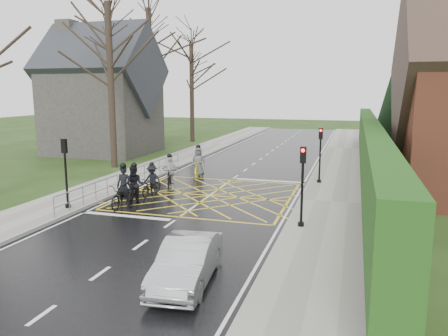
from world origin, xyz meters
The scene contains 22 objects.
ground centered at (0.00, 0.00, 0.00)m, with size 120.00×120.00×0.00m, color black.
road centered at (0.00, 0.00, 0.01)m, with size 9.00×80.00×0.01m, color black.
sidewalk_right centered at (6.00, 0.00, 0.07)m, with size 3.00×80.00×0.15m, color gray.
sidewalk_left centered at (-6.00, 0.00, 0.07)m, with size 3.00×80.00×0.15m, color gray.
stone_wall centered at (7.75, 6.00, 0.35)m, with size 0.50×38.00×0.70m, color slate.
hedge centered at (7.75, 6.00, 2.10)m, with size 0.90×38.00×2.80m, color #183A0F.
conifer centered at (10.75, 26.00, 4.99)m, with size 4.60×4.60×10.00m.
church centered at (-13.54, 12.00, 4.93)m, with size 8.80×7.80×11.00m.
tree_near centered at (-9.00, 6.00, 7.91)m, with size 9.24×9.24×11.44m.
tree_mid centered at (-10.00, 14.00, 8.63)m, with size 10.08×10.08×12.48m.
tree_far centered at (-9.30, 22.00, 7.19)m, with size 8.40×8.40×10.40m.
railing_south centered at (-4.65, -3.50, 0.78)m, with size 0.05×5.04×1.03m.
railing_north centered at (-4.65, 4.00, 0.79)m, with size 0.05×6.04×1.03m.
traffic_light_ne centered at (5.10, 4.20, 1.66)m, with size 0.24×0.31×3.21m.
traffic_light_se centered at (5.10, -4.20, 1.66)m, with size 0.24×0.31×3.21m.
traffic_light_sw centered at (-5.10, -4.50, 1.66)m, with size 0.24×0.31×3.21m.
cyclist_rear centered at (-3.07, -3.21, 0.67)m, with size 0.81×2.14×2.05m.
cyclist_back centered at (-2.84, -2.59, 0.75)m, with size 1.06×2.06×1.98m.
cyclist_mid centered at (-2.84, -0.75, 0.62)m, with size 1.04×1.79×1.71m.
cyclist_front centered at (-2.68, 1.09, 0.70)m, with size 1.12×1.96×1.89m.
cyclist_lead centered at (-2.24, 4.43, 0.69)m, with size 1.14×2.16×2.00m.
car centered at (2.65, -9.83, 0.62)m, with size 1.31×3.77×1.24m, color #B0B2B8.
Camera 1 is at (6.90, -20.41, 5.26)m, focal length 35.00 mm.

